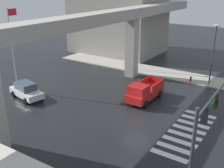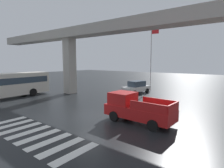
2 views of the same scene
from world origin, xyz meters
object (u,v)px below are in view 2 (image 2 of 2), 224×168
(pickup_truck, at_px, (135,109))
(city_bus, at_px, (3,84))
(sedan_white, at_px, (136,87))
(flagpole, at_px, (152,55))

(pickup_truck, relative_size, city_bus, 0.47)
(sedan_white, bearing_deg, city_bus, -129.23)
(city_bus, xyz_separation_m, flagpole, (11.61, 15.66, 3.65))
(pickup_truck, height_order, flagpole, flagpole)
(pickup_truck, xyz_separation_m, city_bus, (-16.91, -2.28, 0.73))
(sedan_white, bearing_deg, pickup_truck, -59.92)
(city_bus, relative_size, flagpole, 1.18)
(city_bus, bearing_deg, sedan_white, 50.77)
(pickup_truck, bearing_deg, city_bus, -172.32)
(flagpole, bearing_deg, sedan_white, -110.05)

